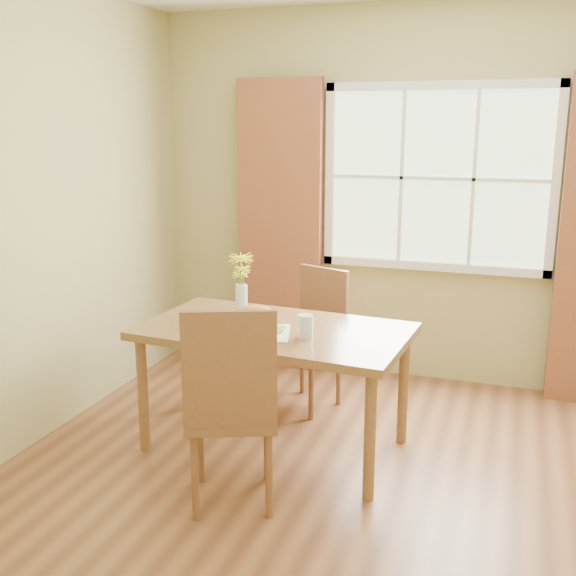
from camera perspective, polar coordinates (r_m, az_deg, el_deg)
The scene contains 11 objects.
room at distance 3.10m, azimuth 8.24°, elevation 3.78°, with size 4.24×3.84×2.74m.
window at distance 4.92m, azimuth 12.53°, elevation 9.05°, with size 1.62×0.06×1.32m.
curtain_left at distance 5.14m, azimuth -0.70°, elevation 5.07°, with size 0.65×0.08×2.20m, color maroon.
dining_table at distance 3.89m, azimuth -1.14°, elevation -4.43°, with size 1.57×0.96×0.74m.
chair_near at distance 3.30m, azimuth -4.84°, elevation -9.49°, with size 0.57×0.57×1.06m.
chair_far at distance 4.56m, azimuth 2.21°, elevation -3.68°, with size 0.50×0.50×0.93m.
placemat at distance 3.77m, azimuth -3.33°, elevation -3.80°, with size 0.45×0.33×0.01m, color #B6BFA2.
plate at distance 3.75m, azimuth -2.70°, elevation -3.73°, with size 0.25×0.25×0.01m, color #7FBA2E.
croissant_sandwich at distance 3.76m, azimuth -2.66°, elevation -2.52°, with size 0.20×0.14×0.14m.
water_glass at distance 3.68m, azimuth 1.48°, elevation -3.30°, with size 0.09×0.09×0.13m.
flower_vase at distance 4.10m, azimuth -3.98°, elevation 0.87°, with size 0.15×0.15×0.38m.
Camera 1 is at (0.57, -3.00, 1.88)m, focal length 42.00 mm.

